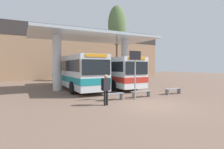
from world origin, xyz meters
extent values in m
plane|color=#755B4C|center=(0.00, 0.00, 0.00)|extent=(100.00, 100.00, 0.00)
cube|color=#9E7A5B|center=(0.00, 22.64, 4.63)|extent=(40.00, 0.50, 9.26)
cube|color=#332D2D|center=(0.00, 22.64, 8.14)|extent=(40.00, 0.58, 2.22)
cylinder|color=silver|center=(-3.76, 9.03, 2.61)|extent=(0.82, 0.82, 5.22)
cylinder|color=silver|center=(3.76, 9.03, 2.61)|extent=(0.82, 0.82, 5.22)
cube|color=#A8B7C1|center=(0.00, 9.03, 5.34)|extent=(12.53, 6.50, 0.24)
cube|color=silver|center=(-1.90, 9.80, 1.79)|extent=(2.61, 11.72, 2.90)
cube|color=black|center=(-1.90, 9.80, 2.34)|extent=(2.64, 11.25, 0.93)
cube|color=teal|center=(-1.90, 9.80, 1.14)|extent=(2.65, 11.76, 0.52)
cube|color=black|center=(-1.82, 3.93, 2.22)|extent=(2.26, 0.09, 1.16)
cube|color=orange|center=(-1.82, 3.93, 3.10)|extent=(1.72, 0.07, 0.22)
cylinder|color=black|center=(-3.08, 6.16, 0.52)|extent=(0.29, 1.04, 1.04)
cylinder|color=black|center=(-0.62, 6.19, 0.52)|extent=(0.29, 1.04, 1.04)
cylinder|color=black|center=(-3.17, 13.00, 0.52)|extent=(0.29, 1.04, 1.04)
cylinder|color=black|center=(-0.71, 13.03, 0.52)|extent=(0.29, 1.04, 1.04)
cube|color=white|center=(1.96, 9.22, 1.73)|extent=(2.49, 10.20, 2.77)
cube|color=black|center=(1.96, 9.22, 2.25)|extent=(2.53, 9.79, 0.89)
cube|color=red|center=(1.96, 9.22, 1.10)|extent=(2.53, 10.24, 0.50)
cube|color=black|center=(1.95, 4.10, 2.14)|extent=(2.26, 0.07, 1.11)
cube|color=orange|center=(1.95, 4.10, 2.97)|extent=(1.72, 0.06, 0.22)
cylinder|color=black|center=(0.72, 6.07, 0.53)|extent=(0.28, 1.05, 1.05)
cylinder|color=black|center=(3.18, 6.06, 0.53)|extent=(0.28, 1.05, 1.05)
cylinder|color=black|center=(0.74, 12.03, 0.53)|extent=(0.28, 1.05, 1.05)
cylinder|color=black|center=(3.20, 12.02, 0.53)|extent=(0.28, 1.05, 1.05)
cube|color=gray|center=(-1.25, 2.31, 0.44)|extent=(1.53, 0.44, 0.04)
cube|color=gray|center=(-1.87, 2.31, 0.21)|extent=(0.07, 0.37, 0.42)
cube|color=gray|center=(-0.64, 2.31, 0.21)|extent=(0.07, 0.37, 0.42)
cube|color=gray|center=(4.33, 2.31, 0.44)|extent=(1.70, 0.44, 0.04)
cube|color=gray|center=(3.65, 2.31, 0.21)|extent=(0.07, 0.37, 0.42)
cube|color=gray|center=(5.01, 2.31, 0.21)|extent=(0.07, 0.37, 0.42)
cube|color=gray|center=(1.08, 2.31, 0.44)|extent=(1.69, 0.44, 0.04)
cube|color=gray|center=(0.41, 2.31, 0.21)|extent=(0.07, 0.37, 0.42)
cube|color=gray|center=(1.76, 2.31, 0.21)|extent=(0.07, 0.37, 0.42)
cylinder|color=gray|center=(0.13, 1.79, 1.37)|extent=(0.09, 0.09, 2.74)
cube|color=black|center=(0.13, 1.79, 3.04)|extent=(0.90, 0.06, 0.60)
cylinder|color=black|center=(-2.47, 1.13, 0.44)|extent=(0.15, 0.15, 0.88)
cylinder|color=black|center=(-2.31, 1.15, 0.44)|extent=(0.15, 0.15, 0.88)
cube|color=black|center=(-2.39, 1.14, 1.24)|extent=(0.51, 0.33, 0.73)
sphere|color=tan|center=(-2.39, 1.14, 1.71)|extent=(0.20, 0.20, 0.20)
cylinder|color=black|center=(-2.67, 1.09, 1.25)|extent=(0.11, 0.11, 0.62)
cylinder|color=black|center=(-2.11, 1.19, 1.25)|extent=(0.11, 0.11, 0.62)
cylinder|color=brown|center=(6.60, 16.00, 3.48)|extent=(0.33, 0.33, 6.96)
ellipsoid|color=#516B3D|center=(6.60, 16.00, 8.64)|extent=(2.79, 2.79, 6.14)
camera|label=1|loc=(-6.77, -8.07, 2.32)|focal=28.00mm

